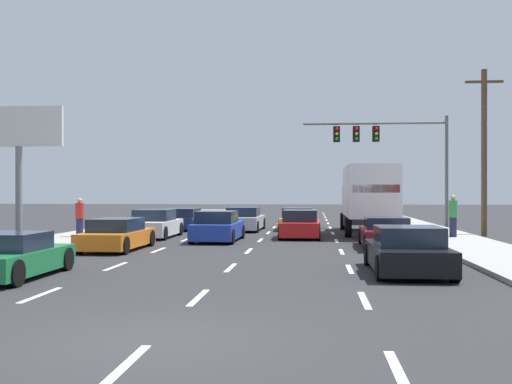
{
  "coord_description": "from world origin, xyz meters",
  "views": [
    {
      "loc": [
        2.37,
        -8.88,
        2.21
      ],
      "look_at": [
        0.16,
        14.86,
        2.18
      ],
      "focal_mm": 43.22,
      "sensor_mm": 36.0,
      "label": 1
    }
  ],
  "objects_px": {
    "car_yellow": "(298,220)",
    "car_black": "(407,252)",
    "car_blue": "(218,227)",
    "car_maroon": "(386,234)",
    "car_silver": "(244,220)",
    "car_navy": "(184,220)",
    "box_truck": "(368,195)",
    "pedestrian_mid_block": "(80,217)",
    "utility_pole_mid": "(484,150)",
    "pedestrian_near_corner": "(453,216)",
    "traffic_signal_mast": "(380,141)",
    "car_red": "(300,225)",
    "car_green": "(11,257)",
    "roadside_billboard": "(19,140)",
    "car_white": "(154,225)",
    "car_orange": "(117,235)"
  },
  "relations": [
    {
      "from": "car_green",
      "to": "traffic_signal_mast",
      "type": "distance_m",
      "value": 26.54
    },
    {
      "from": "car_yellow",
      "to": "box_truck",
      "type": "relative_size",
      "value": 0.51
    },
    {
      "from": "car_black",
      "to": "utility_pole_mid",
      "type": "relative_size",
      "value": 0.53
    },
    {
      "from": "car_green",
      "to": "car_maroon",
      "type": "xyz_separation_m",
      "value": [
        10.49,
        9.36,
        0.02
      ]
    },
    {
      "from": "car_black",
      "to": "pedestrian_mid_block",
      "type": "height_order",
      "value": "pedestrian_mid_block"
    },
    {
      "from": "car_blue",
      "to": "car_navy",
      "type": "bearing_deg",
      "value": 111.96
    },
    {
      "from": "utility_pole_mid",
      "to": "car_black",
      "type": "bearing_deg",
      "value": -112.42
    },
    {
      "from": "traffic_signal_mast",
      "to": "pedestrian_mid_block",
      "type": "xyz_separation_m",
      "value": [
        -14.74,
        -11.05,
        -4.26
      ]
    },
    {
      "from": "pedestrian_near_corner",
      "to": "car_blue",
      "type": "bearing_deg",
      "value": -170.95
    },
    {
      "from": "car_green",
      "to": "car_black",
      "type": "bearing_deg",
      "value": 10.27
    },
    {
      "from": "roadside_billboard",
      "to": "pedestrian_near_corner",
      "type": "xyz_separation_m",
      "value": [
        22.06,
        -3.23,
        -3.85
      ]
    },
    {
      "from": "car_silver",
      "to": "box_truck",
      "type": "relative_size",
      "value": 0.52
    },
    {
      "from": "car_silver",
      "to": "car_blue",
      "type": "relative_size",
      "value": 1.06
    },
    {
      "from": "car_silver",
      "to": "car_orange",
      "type": "bearing_deg",
      "value": -106.63
    },
    {
      "from": "car_navy",
      "to": "pedestrian_mid_block",
      "type": "xyz_separation_m",
      "value": [
        -3.27,
        -7.46,
        0.44
      ]
    },
    {
      "from": "car_silver",
      "to": "car_black",
      "type": "relative_size",
      "value": 1.07
    },
    {
      "from": "car_blue",
      "to": "car_black",
      "type": "height_order",
      "value": "car_blue"
    },
    {
      "from": "car_black",
      "to": "roadside_billboard",
      "type": "distance_m",
      "value": 23.97
    },
    {
      "from": "car_silver",
      "to": "car_blue",
      "type": "height_order",
      "value": "car_blue"
    },
    {
      "from": "car_navy",
      "to": "car_black",
      "type": "xyz_separation_m",
      "value": [
        9.9,
        -17.89,
        -0.0
      ]
    },
    {
      "from": "car_yellow",
      "to": "car_black",
      "type": "distance_m",
      "value": 18.88
    },
    {
      "from": "utility_pole_mid",
      "to": "traffic_signal_mast",
      "type": "bearing_deg",
      "value": 119.3
    },
    {
      "from": "car_silver",
      "to": "pedestrian_mid_block",
      "type": "height_order",
      "value": "pedestrian_mid_block"
    },
    {
      "from": "car_silver",
      "to": "roadside_billboard",
      "type": "xyz_separation_m",
      "value": [
        -11.9,
        -2.48,
        4.35
      ]
    },
    {
      "from": "car_white",
      "to": "car_yellow",
      "type": "distance_m",
      "value": 9.44
    },
    {
      "from": "car_orange",
      "to": "traffic_signal_mast",
      "type": "distance_m",
      "value": 20.08
    },
    {
      "from": "car_red",
      "to": "roadside_billboard",
      "type": "bearing_deg",
      "value": 170.97
    },
    {
      "from": "car_blue",
      "to": "car_maroon",
      "type": "height_order",
      "value": "car_blue"
    },
    {
      "from": "car_yellow",
      "to": "box_truck",
      "type": "xyz_separation_m",
      "value": [
        3.7,
        -3.38,
        1.45
      ]
    },
    {
      "from": "traffic_signal_mast",
      "to": "roadside_billboard",
      "type": "height_order",
      "value": "traffic_signal_mast"
    },
    {
      "from": "box_truck",
      "to": "utility_pole_mid",
      "type": "height_order",
      "value": "utility_pole_mid"
    },
    {
      "from": "car_navy",
      "to": "car_blue",
      "type": "distance_m",
      "value": 8.54
    },
    {
      "from": "car_maroon",
      "to": "box_truck",
      "type": "bearing_deg",
      "value": 90.23
    },
    {
      "from": "car_green",
      "to": "car_red",
      "type": "xyz_separation_m",
      "value": [
        7.05,
        14.31,
        0.08
      ]
    },
    {
      "from": "car_white",
      "to": "car_red",
      "type": "xyz_separation_m",
      "value": [
        6.93,
        0.61,
        0.0
      ]
    },
    {
      "from": "car_green",
      "to": "traffic_signal_mast",
      "type": "xyz_separation_m",
      "value": [
        11.75,
        23.32,
        4.75
      ]
    },
    {
      "from": "car_silver",
      "to": "car_maroon",
      "type": "xyz_separation_m",
      "value": [
        6.69,
        -9.84,
        -0.05
      ]
    },
    {
      "from": "car_white",
      "to": "car_maroon",
      "type": "bearing_deg",
      "value": -22.72
    },
    {
      "from": "car_red",
      "to": "traffic_signal_mast",
      "type": "height_order",
      "value": "traffic_signal_mast"
    },
    {
      "from": "car_blue",
      "to": "pedestrian_near_corner",
      "type": "relative_size",
      "value": 2.29
    },
    {
      "from": "car_green",
      "to": "pedestrian_near_corner",
      "type": "bearing_deg",
      "value": 44.04
    },
    {
      "from": "car_black",
      "to": "pedestrian_near_corner",
      "type": "height_order",
      "value": "pedestrian_near_corner"
    },
    {
      "from": "car_yellow",
      "to": "pedestrian_mid_block",
      "type": "xyz_separation_m",
      "value": [
        -9.75,
        -8.14,
        0.45
      ]
    },
    {
      "from": "car_blue",
      "to": "box_truck",
      "type": "height_order",
      "value": "box_truck"
    },
    {
      "from": "car_silver",
      "to": "box_truck",
      "type": "height_order",
      "value": "box_truck"
    },
    {
      "from": "car_blue",
      "to": "car_maroon",
      "type": "relative_size",
      "value": 0.95
    },
    {
      "from": "box_truck",
      "to": "utility_pole_mid",
      "type": "xyz_separation_m",
      "value": [
        5.49,
        -1.2,
        2.19
      ]
    },
    {
      "from": "car_yellow",
      "to": "pedestrian_near_corner",
      "type": "relative_size",
      "value": 2.39
    },
    {
      "from": "box_truck",
      "to": "pedestrian_mid_block",
      "type": "height_order",
      "value": "box_truck"
    },
    {
      "from": "box_truck",
      "to": "pedestrian_near_corner",
      "type": "relative_size",
      "value": 4.72
    }
  ]
}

